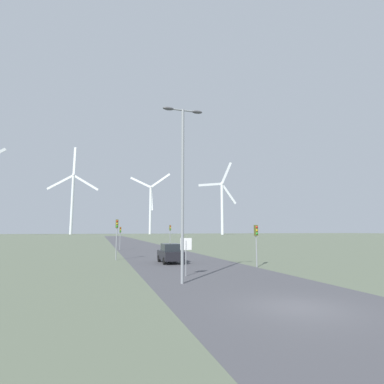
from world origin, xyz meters
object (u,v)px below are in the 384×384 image
object	(u,v)px
traffic_light_post_near_left	(117,230)
streetlamp	(183,173)
traffic_light_post_mid_left	(120,233)
wind_turbine_left	(72,197)
stop_sign_near	(186,249)
traffic_light_post_near_right	(256,236)
car_approaching	(170,253)
wind_turbine_center	(150,204)
wind_turbine_right	(222,202)
traffic_light_post_mid_right	(170,231)

from	to	relation	value
traffic_light_post_near_left	streetlamp	bearing A→B (deg)	-79.25
traffic_light_post_mid_left	wind_turbine_left	bearing A→B (deg)	96.81
stop_sign_near	traffic_light_post_near_left	bearing A→B (deg)	107.14
traffic_light_post_near_right	traffic_light_post_mid_left	bearing A→B (deg)	109.45
traffic_light_post_mid_left	stop_sign_near	bearing A→B (deg)	-85.30
stop_sign_near	traffic_light_post_mid_left	bearing A→B (deg)	94.70
streetlamp	car_approaching	distance (m)	12.69
streetlamp	traffic_light_post_mid_left	bearing A→B (deg)	92.55
streetlamp	traffic_light_post_near_right	xyz separation A→B (m)	(8.08, 5.69, -3.96)
wind_turbine_center	wind_turbine_left	bearing A→B (deg)	-175.55
wind_turbine_left	traffic_light_post_near_left	bearing A→B (deg)	-84.07
traffic_light_post_near_right	wind_turbine_right	size ratio (longest dim) A/B	0.06
stop_sign_near	wind_turbine_right	bearing A→B (deg)	66.43
traffic_light_post_near_right	streetlamp	bearing A→B (deg)	-144.85
streetlamp	traffic_light_post_mid_left	size ratio (longest dim) A/B	2.91
traffic_light_post_near_left	car_approaching	xyz separation A→B (m)	(4.83, -4.33, -2.19)
traffic_light_post_near_right	wind_turbine_right	xyz separation A→B (m)	(78.04, 192.17, 22.37)
traffic_light_post_mid_right	wind_turbine_left	world-z (taller)	wind_turbine_left
traffic_light_post_near_right	wind_turbine_left	distance (m)	243.14
car_approaching	wind_turbine_right	distance (m)	206.19
wind_turbine_right	stop_sign_near	bearing A→B (deg)	-113.57
wind_turbine_right	traffic_light_post_near_left	bearing A→B (deg)	-116.04
traffic_light_post_mid_left	wind_turbine_right	bearing A→B (deg)	62.06
stop_sign_near	traffic_light_post_near_right	bearing A→B (deg)	22.80
traffic_light_post_mid_left	wind_turbine_center	xyz separation A→B (m)	(39.93, 217.06, 23.88)
wind_turbine_left	traffic_light_post_near_right	bearing A→B (deg)	-81.70
traffic_light_post_near_right	traffic_light_post_mid_right	distance (m)	26.72
traffic_light_post_near_left	wind_turbine_left	bearing A→B (deg)	95.93
stop_sign_near	car_approaching	distance (m)	8.58
wind_turbine_right	wind_turbine_left	bearing A→B (deg)	157.46
car_approaching	wind_turbine_left	size ratio (longest dim) A/B	0.06
car_approaching	wind_turbine_center	xyz separation A→B (m)	(36.60, 238.57, 25.65)
traffic_light_post_mid_right	wind_turbine_center	distance (m)	220.98
car_approaching	stop_sign_near	bearing A→B (deg)	-95.86
traffic_light_post_mid_left	traffic_light_post_mid_right	xyz separation A→B (m)	(8.17, -0.34, 0.24)
traffic_light_post_near_right	car_approaching	bearing A→B (deg)	138.36
traffic_light_post_mid_left	traffic_light_post_mid_right	bearing A→B (deg)	-2.42
wind_turbine_center	stop_sign_near	bearing A→B (deg)	-98.62
traffic_light_post_mid_right	traffic_light_post_near_left	bearing A→B (deg)	-119.86
traffic_light_post_mid_left	car_approaching	world-z (taller)	traffic_light_post_mid_left
traffic_light_post_near_right	wind_turbine_center	distance (m)	247.14
stop_sign_near	wind_turbine_left	xyz separation A→B (m)	(-27.77, 241.99, 28.68)
traffic_light_post_near_left	wind_turbine_left	world-z (taller)	wind_turbine_left
wind_turbine_right	wind_turbine_center	bearing A→B (deg)	132.54
stop_sign_near	wind_turbine_center	bearing A→B (deg)	81.38
wind_turbine_center	wind_turbine_right	xyz separation A→B (m)	(47.65, -51.92, -1.59)
stop_sign_near	wind_turbine_center	distance (m)	251.11
traffic_light_post_near_left	wind_turbine_left	size ratio (longest dim) A/B	0.06
traffic_light_post_mid_right	wind_turbine_right	bearing A→B (deg)	64.37
car_approaching	wind_turbine_center	distance (m)	242.72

